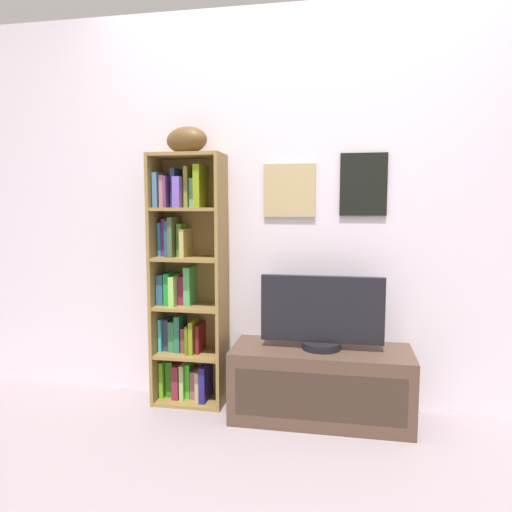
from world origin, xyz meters
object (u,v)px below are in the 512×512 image
Objects in this scene: football at (187,140)px; television at (322,313)px; tv_stand at (321,384)px; bookshelf at (186,285)px.

television is (0.81, -0.08, -0.98)m from football.
football is 1.61m from tv_stand.
football reaches higher than bookshelf.
football is at bearing 174.13° from tv_stand.
bookshelf reaches higher than tv_stand.
tv_stand is (0.84, -0.11, -0.53)m from bookshelf.
bookshelf reaches higher than television.
bookshelf is 0.85m from television.
bookshelf is 5.60× the size of football.
television is at bearing -7.47° from bookshelf.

